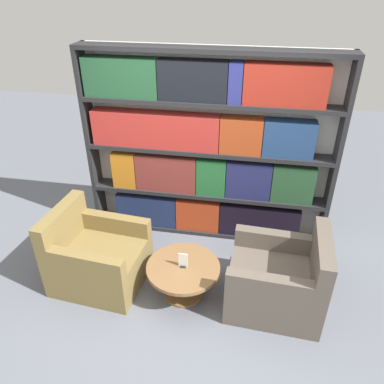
{
  "coord_description": "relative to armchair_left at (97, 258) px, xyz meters",
  "views": [
    {
      "loc": [
        0.53,
        -2.57,
        3.06
      ],
      "look_at": [
        -0.07,
        0.8,
        0.99
      ],
      "focal_mm": 35.0,
      "sensor_mm": 36.0,
      "label": 1
    }
  ],
  "objects": [
    {
      "name": "ground_plane",
      "position": [
        1.06,
        -0.34,
        -0.31
      ],
      "size": [
        14.0,
        14.0,
        0.0
      ],
      "primitive_type": "plane",
      "color": "slate"
    },
    {
      "name": "bookshelf",
      "position": [
        1.04,
        1.15,
        0.85
      ],
      "size": [
        2.98,
        0.3,
        2.35
      ],
      "color": "silver",
      "rests_on": "ground_plane"
    },
    {
      "name": "armchair_right",
      "position": [
        1.97,
        -0.01,
        0.0
      ],
      "size": [
        0.97,
        0.86,
        0.89
      ],
      "rotation": [
        0.0,
        0.0,
        -1.63
      ],
      "color": "brown",
      "rests_on": "ground_plane"
    },
    {
      "name": "armchair_left",
      "position": [
        0.0,
        0.0,
        0.0
      ],
      "size": [
        1.0,
        0.89,
        0.89
      ],
      "rotation": [
        0.0,
        0.0,
        1.48
      ],
      "color": "olive",
      "rests_on": "ground_plane"
    },
    {
      "name": "table_sign",
      "position": [
        0.98,
        -0.05,
        0.16
      ],
      "size": [
        0.1,
        0.06,
        0.17
      ],
      "color": "black",
      "rests_on": "coffee_table"
    },
    {
      "name": "coffee_table",
      "position": [
        0.98,
        -0.05,
        -0.03
      ],
      "size": [
        0.77,
        0.77,
        0.39
      ],
      "color": "brown",
      "rests_on": "ground_plane"
    }
  ]
}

